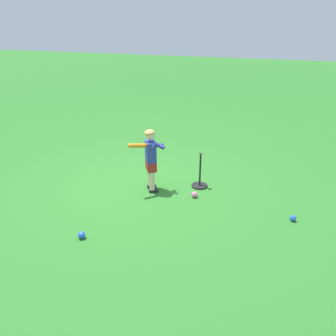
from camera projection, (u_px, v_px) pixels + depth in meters
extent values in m
plane|color=#2D7528|center=(135.00, 185.00, 6.31)|extent=(40.00, 40.00, 0.00)
cube|color=#232328|center=(152.00, 186.00, 6.19)|extent=(0.15, 0.17, 0.05)
cylinder|color=beige|center=(150.00, 177.00, 6.11)|extent=(0.09, 0.09, 0.34)
cube|color=#232328|center=(154.00, 191.00, 6.04)|extent=(0.15, 0.17, 0.05)
cylinder|color=beige|center=(152.00, 181.00, 5.96)|extent=(0.09, 0.09, 0.34)
cube|color=maroon|center=(151.00, 165.00, 5.94)|extent=(0.31, 0.27, 0.16)
cube|color=#2D3893|center=(151.00, 151.00, 5.84)|extent=(0.29, 0.26, 0.34)
sphere|color=beige|center=(150.00, 135.00, 5.72)|extent=(0.17, 0.17, 0.17)
ellipsoid|color=tan|center=(150.00, 133.00, 5.71)|extent=(0.24, 0.24, 0.11)
sphere|color=orange|center=(159.00, 145.00, 5.83)|extent=(0.04, 0.04, 0.04)
cylinder|color=black|center=(154.00, 146.00, 5.79)|extent=(0.11, 0.12, 0.05)
cylinder|color=orange|center=(140.00, 146.00, 5.69)|extent=(0.28, 0.30, 0.11)
sphere|color=orange|center=(130.00, 146.00, 5.62)|extent=(0.07, 0.07, 0.07)
cylinder|color=#2D3893|center=(156.00, 144.00, 5.85)|extent=(0.13, 0.31, 0.14)
cylinder|color=#2D3893|center=(157.00, 146.00, 5.79)|extent=(0.31, 0.14, 0.14)
sphere|color=blue|center=(82.00, 235.00, 4.79)|extent=(0.10, 0.10, 0.10)
sphere|color=pink|center=(194.00, 195.00, 5.85)|extent=(0.10, 0.10, 0.10)
sphere|color=blue|center=(293.00, 218.00, 5.19)|extent=(0.09, 0.09, 0.09)
cylinder|color=black|center=(200.00, 186.00, 6.23)|extent=(0.28, 0.28, 0.03)
cylinder|color=black|center=(200.00, 171.00, 6.12)|extent=(0.03, 0.03, 0.55)
cone|color=black|center=(201.00, 155.00, 6.00)|extent=(0.07, 0.07, 0.04)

